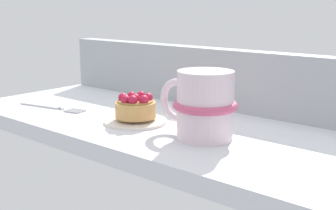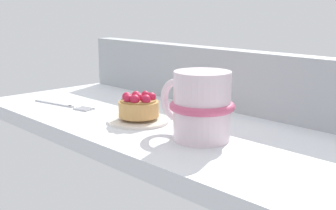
# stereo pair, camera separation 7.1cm
# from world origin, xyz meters

# --- Properties ---
(ground_plane) EXTENTS (0.77, 0.33, 0.03)m
(ground_plane) POSITION_xyz_m (0.00, 0.00, -0.01)
(ground_plane) COLOR silver
(window_rail_back) EXTENTS (0.76, 0.04, 0.11)m
(window_rail_back) POSITION_xyz_m (0.00, 0.15, 0.06)
(window_rail_back) COLOR #9EA3A8
(window_rail_back) RESTS_ON ground_plane
(dessert_plate) EXTENTS (0.11, 0.11, 0.01)m
(dessert_plate) POSITION_xyz_m (-0.02, -0.04, 0.00)
(dessert_plate) COLOR silver
(dessert_plate) RESTS_ON ground_plane
(raspberry_tart) EXTENTS (0.07, 0.07, 0.04)m
(raspberry_tart) POSITION_xyz_m (-0.02, -0.04, 0.03)
(raspberry_tart) COLOR tan
(raspberry_tart) RESTS_ON dessert_plate
(coffee_mug) EXTENTS (0.13, 0.10, 0.10)m
(coffee_mug) POSITION_xyz_m (0.12, -0.04, 0.05)
(coffee_mug) COLOR silver
(coffee_mug) RESTS_ON ground_plane
(dessert_fork) EXTENTS (0.15, 0.05, 0.01)m
(dessert_fork) POSITION_xyz_m (-0.22, -0.07, 0.00)
(dessert_fork) COLOR #B7B7BC
(dessert_fork) RESTS_ON ground_plane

